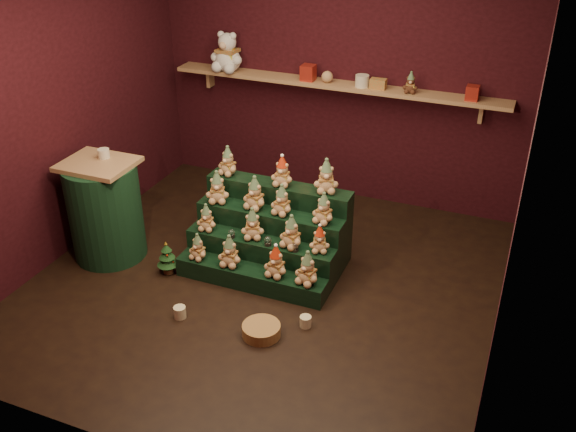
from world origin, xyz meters
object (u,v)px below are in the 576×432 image
at_px(side_table, 105,210).
at_px(white_bear, 227,46).
at_px(riser_tier_front, 251,277).
at_px(snow_globe_a, 232,234).
at_px(snow_globe_b, 268,241).
at_px(snow_globe_c, 295,247).
at_px(mug_left, 180,312).
at_px(brown_bear, 411,83).
at_px(wicker_basket, 261,330).
at_px(mini_christmas_tree, 167,258).
at_px(mug_right, 306,321).

xyz_separation_m(side_table, white_bear, (0.36, 1.93, 1.10)).
height_order(riser_tier_front, snow_globe_a, snow_globe_a).
xyz_separation_m(snow_globe_b, white_bear, (-1.22, 1.75, 1.18)).
height_order(snow_globe_c, side_table, side_table).
xyz_separation_m(mug_left, brown_bear, (1.24, 2.54, 1.37)).
relative_size(mug_left, wicker_basket, 0.33).
bearing_deg(side_table, snow_globe_b, 6.18).
height_order(snow_globe_a, wicker_basket, snow_globe_a).
height_order(riser_tier_front, wicker_basket, riser_tier_front).
bearing_deg(mug_left, wicker_basket, 3.67).
height_order(mini_christmas_tree, wicker_basket, mini_christmas_tree).
relative_size(wicker_basket, white_bear, 0.58).
relative_size(side_table, brown_bear, 4.73).
height_order(snow_globe_b, wicker_basket, snow_globe_b).
relative_size(snow_globe_a, brown_bear, 0.39).
distance_m(mini_christmas_tree, wicker_basket, 1.27).
bearing_deg(brown_bear, mini_christmas_tree, -139.31).
distance_m(snow_globe_c, mug_left, 1.12).
relative_size(side_table, white_bear, 1.83).
relative_size(snow_globe_a, side_table, 0.08).
bearing_deg(wicker_basket, riser_tier_front, 122.10).
xyz_separation_m(snow_globe_c, side_table, (-1.84, -0.18, 0.08)).
bearing_deg(riser_tier_front, wicker_basket, -57.90).
height_order(side_table, mini_christmas_tree, side_table).
xyz_separation_m(snow_globe_a, white_bear, (-0.87, 1.75, 1.19)).
height_order(snow_globe_a, white_bear, white_bear).
relative_size(snow_globe_a, snow_globe_b, 0.90).
xyz_separation_m(snow_globe_a, wicker_basket, (0.62, -0.74, -0.35)).
bearing_deg(mini_christmas_tree, white_bear, 99.18).
bearing_deg(mini_christmas_tree, mug_right, -10.01).
xyz_separation_m(snow_globe_c, wicker_basket, (0.00, -0.74, -0.35)).
xyz_separation_m(snow_globe_a, mini_christmas_tree, (-0.54, -0.25, -0.24)).
xyz_separation_m(mug_right, brown_bear, (0.23, 2.26, 1.37)).
relative_size(riser_tier_front, mug_right, 14.59).
distance_m(mug_left, wicker_basket, 0.72).
xyz_separation_m(white_bear, brown_bear, (2.01, 0.00, -0.16)).
bearing_deg(snow_globe_b, white_bear, 124.98).
height_order(mug_left, wicker_basket, mug_left).
bearing_deg(snow_globe_b, mug_right, -42.57).
bearing_deg(snow_globe_c, white_bear, 130.27).
distance_m(riser_tier_front, wicker_basket, 0.69).
bearing_deg(snow_globe_c, snow_globe_a, 180.00).
xyz_separation_m(wicker_basket, white_bear, (-1.49, 2.49, 1.54)).
bearing_deg(mug_left, riser_tier_front, 60.56).
relative_size(snow_globe_b, snow_globe_c, 1.07).
relative_size(mini_christmas_tree, brown_bear, 1.62).
bearing_deg(snow_globe_a, mini_christmas_tree, -155.22).
xyz_separation_m(mug_right, white_bear, (-1.78, 2.26, 1.54)).
height_order(riser_tier_front, mug_left, riser_tier_front).
xyz_separation_m(side_table, wicker_basket, (1.84, -0.56, -0.43)).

